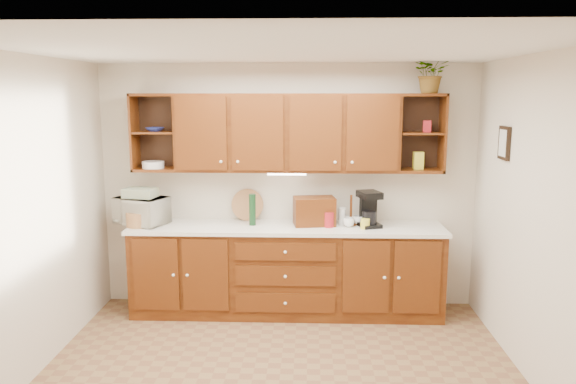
# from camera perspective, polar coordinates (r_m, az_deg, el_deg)

# --- Properties ---
(floor) EXTENTS (4.00, 4.00, 0.00)m
(floor) POSITION_cam_1_polar(r_m,az_deg,el_deg) (4.79, -0.88, -18.57)
(floor) COLOR brown
(floor) RESTS_ON ground
(ceiling) EXTENTS (4.00, 4.00, 0.00)m
(ceiling) POSITION_cam_1_polar(r_m,az_deg,el_deg) (4.22, -0.97, 14.22)
(ceiling) COLOR white
(ceiling) RESTS_ON back_wall
(back_wall) EXTENTS (4.00, 0.00, 4.00)m
(back_wall) POSITION_cam_1_polar(r_m,az_deg,el_deg) (6.04, -0.04, 0.56)
(back_wall) COLOR beige
(back_wall) RESTS_ON floor
(left_wall) EXTENTS (0.00, 3.50, 3.50)m
(left_wall) POSITION_cam_1_polar(r_m,az_deg,el_deg) (4.86, -25.24, -2.73)
(left_wall) COLOR beige
(left_wall) RESTS_ON floor
(right_wall) EXTENTS (0.00, 3.50, 3.50)m
(right_wall) POSITION_cam_1_polar(r_m,az_deg,el_deg) (4.67, 24.47, -3.16)
(right_wall) COLOR beige
(right_wall) RESTS_ON floor
(base_cabinets) EXTENTS (3.20, 0.60, 0.90)m
(base_cabinets) POSITION_cam_1_polar(r_m,az_deg,el_deg) (5.95, -0.15, -8.03)
(base_cabinets) COLOR #391406
(base_cabinets) RESTS_ON floor
(countertop) EXTENTS (3.24, 0.64, 0.04)m
(countertop) POSITION_cam_1_polar(r_m,az_deg,el_deg) (5.81, -0.15, -3.65)
(countertop) COLOR white
(countertop) RESTS_ON base_cabinets
(upper_cabinets) EXTENTS (3.20, 0.33, 0.80)m
(upper_cabinets) POSITION_cam_1_polar(r_m,az_deg,el_deg) (5.81, -0.00, 6.07)
(upper_cabinets) COLOR #391406
(upper_cabinets) RESTS_ON back_wall
(undercabinet_light) EXTENTS (0.40, 0.05, 0.02)m
(undercabinet_light) POSITION_cam_1_polar(r_m,az_deg,el_deg) (5.80, -0.12, 1.87)
(undercabinet_light) COLOR white
(undercabinet_light) RESTS_ON upper_cabinets
(framed_picture) EXTENTS (0.03, 0.24, 0.30)m
(framed_picture) POSITION_cam_1_polar(r_m,az_deg,el_deg) (5.41, 21.12, 4.67)
(framed_picture) COLOR black
(framed_picture) RESTS_ON right_wall
(wicker_basket) EXTENTS (0.27, 0.27, 0.15)m
(wicker_basket) POSITION_cam_1_polar(r_m,az_deg,el_deg) (5.97, -14.93, -2.68)
(wicker_basket) COLOR #A97346
(wicker_basket) RESTS_ON countertop
(microwave) EXTENTS (0.61, 0.52, 0.28)m
(microwave) POSITION_cam_1_polar(r_m,az_deg,el_deg) (6.05, -14.68, -1.85)
(microwave) COLOR silver
(microwave) RESTS_ON countertop
(towel_stack) EXTENTS (0.35, 0.28, 0.10)m
(towel_stack) POSITION_cam_1_polar(r_m,az_deg,el_deg) (6.02, -14.76, -0.08)
(towel_stack) COLOR #D3BF63
(towel_stack) RESTS_ON microwave
(wine_bottle) EXTENTS (0.07, 0.07, 0.33)m
(wine_bottle) POSITION_cam_1_polar(r_m,az_deg,el_deg) (5.81, -3.64, -1.80)
(wine_bottle) COLOR black
(wine_bottle) RESTS_ON countertop
(woven_tray) EXTENTS (0.35, 0.13, 0.34)m
(woven_tray) POSITION_cam_1_polar(r_m,az_deg,el_deg) (6.08, -4.13, -2.77)
(woven_tray) COLOR #A97346
(woven_tray) RESTS_ON countertop
(bread_box) EXTENTS (0.45, 0.32, 0.29)m
(bread_box) POSITION_cam_1_polar(r_m,az_deg,el_deg) (5.82, 2.68, -1.95)
(bread_box) COLOR #391406
(bread_box) RESTS_ON countertop
(mug_tree) EXTENTS (0.28, 0.28, 0.32)m
(mug_tree) POSITION_cam_1_polar(r_m,az_deg,el_deg) (5.87, 6.40, -2.87)
(mug_tree) COLOR #391406
(mug_tree) RESTS_ON countertop
(canister_red) EXTENTS (0.13, 0.13, 0.16)m
(canister_red) POSITION_cam_1_polar(r_m,az_deg,el_deg) (5.75, 4.18, -2.81)
(canister_red) COLOR maroon
(canister_red) RESTS_ON countertop
(canister_white) EXTENTS (0.09, 0.09, 0.17)m
(canister_white) POSITION_cam_1_polar(r_m,az_deg,el_deg) (5.89, 5.52, -2.44)
(canister_white) COLOR white
(canister_white) RESTS_ON countertop
(canister_yellow) EXTENTS (0.11, 0.11, 0.10)m
(canister_yellow) POSITION_cam_1_polar(r_m,az_deg,el_deg) (5.72, 7.83, -3.23)
(canister_yellow) COLOR gold
(canister_yellow) RESTS_ON countertop
(coffee_maker) EXTENTS (0.27, 0.31, 0.37)m
(coffee_maker) POSITION_cam_1_polar(r_m,az_deg,el_deg) (5.82, 8.22, -1.75)
(coffee_maker) COLOR black
(coffee_maker) RESTS_ON countertop
(bowl_stack) EXTENTS (0.22, 0.22, 0.04)m
(bowl_stack) POSITION_cam_1_polar(r_m,az_deg,el_deg) (6.00, -13.36, 6.20)
(bowl_stack) COLOR navy
(bowl_stack) RESTS_ON upper_cabinets
(plate_stack) EXTENTS (0.26, 0.26, 0.07)m
(plate_stack) POSITION_cam_1_polar(r_m,az_deg,el_deg) (6.03, -13.53, 2.72)
(plate_stack) COLOR white
(plate_stack) RESTS_ON upper_cabinets
(pantry_box_yellow) EXTENTS (0.11, 0.09, 0.18)m
(pantry_box_yellow) POSITION_cam_1_polar(r_m,az_deg,el_deg) (5.93, 13.09, 3.14)
(pantry_box_yellow) COLOR gold
(pantry_box_yellow) RESTS_ON upper_cabinets
(pantry_box_red) EXTENTS (0.09, 0.08, 0.12)m
(pantry_box_red) POSITION_cam_1_polar(r_m,az_deg,el_deg) (5.90, 13.94, 6.49)
(pantry_box_red) COLOR maroon
(pantry_box_red) RESTS_ON upper_cabinets
(potted_plant) EXTENTS (0.36, 0.31, 0.40)m
(potted_plant) POSITION_cam_1_polar(r_m,az_deg,el_deg) (5.87, 14.38, 11.63)
(potted_plant) COLOR #999999
(potted_plant) RESTS_ON upper_cabinets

